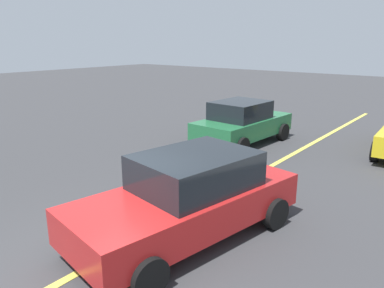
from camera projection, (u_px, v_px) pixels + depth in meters
ground_plane at (108, 256)px, 6.56m from camera, size 80.00×80.00×0.00m
lane_marking_centre at (208, 201)px, 8.82m from camera, size 28.00×0.16×0.01m
car_red_near_curb at (189, 196)px, 7.06m from camera, size 4.84×2.69×1.64m
car_green_mid_road at (242, 122)px, 13.58m from camera, size 4.14×2.23×1.59m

